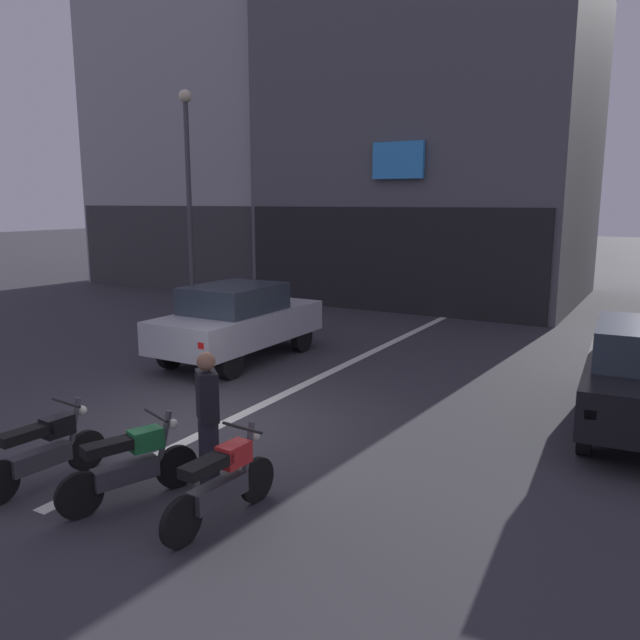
{
  "coord_description": "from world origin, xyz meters",
  "views": [
    {
      "loc": [
        5.85,
        -6.94,
        3.37
      ],
      "look_at": [
        0.7,
        2.0,
        1.4
      ],
      "focal_mm": 35.02,
      "sensor_mm": 36.0,
      "label": 1
    }
  ],
  "objects_px": {
    "motorcycle_green_row_left_mid": "(131,464)",
    "person_by_motorcycles": "(208,420)",
    "car_silver_crossing_near": "(238,320)",
    "motorcycle_black_row_leftmost": "(44,450)",
    "street_lamp": "(188,181)",
    "motorcycle_red_row_centre": "(222,482)"
  },
  "relations": [
    {
      "from": "person_by_motorcycles",
      "to": "car_silver_crossing_near",
      "type": "bearing_deg",
      "value": 124.11
    },
    {
      "from": "motorcycle_green_row_left_mid",
      "to": "person_by_motorcycles",
      "type": "xyz_separation_m",
      "value": [
        0.55,
        0.7,
        0.4
      ]
    },
    {
      "from": "car_silver_crossing_near",
      "to": "person_by_motorcycles",
      "type": "xyz_separation_m",
      "value": [
        3.45,
        -5.09,
        -0.03
      ]
    },
    {
      "from": "street_lamp",
      "to": "person_by_motorcycles",
      "type": "bearing_deg",
      "value": -47.78
    },
    {
      "from": "motorcycle_green_row_left_mid",
      "to": "motorcycle_red_row_centre",
      "type": "height_order",
      "value": "same"
    },
    {
      "from": "car_silver_crossing_near",
      "to": "motorcycle_black_row_leftmost",
      "type": "bearing_deg",
      "value": -74.2
    },
    {
      "from": "motorcycle_black_row_leftmost",
      "to": "motorcycle_green_row_left_mid",
      "type": "bearing_deg",
      "value": 10.92
    },
    {
      "from": "motorcycle_green_row_left_mid",
      "to": "person_by_motorcycles",
      "type": "height_order",
      "value": "person_by_motorcycles"
    },
    {
      "from": "street_lamp",
      "to": "person_by_motorcycles",
      "type": "distance_m",
      "value": 11.7
    },
    {
      "from": "car_silver_crossing_near",
      "to": "motorcycle_green_row_left_mid",
      "type": "relative_size",
      "value": 2.58
    },
    {
      "from": "street_lamp",
      "to": "motorcycle_red_row_centre",
      "type": "distance_m",
      "value": 12.62
    },
    {
      "from": "street_lamp",
      "to": "motorcycle_green_row_left_mid",
      "type": "distance_m",
      "value": 11.99
    },
    {
      "from": "motorcycle_green_row_left_mid",
      "to": "motorcycle_red_row_centre",
      "type": "xyz_separation_m",
      "value": [
        1.19,
        0.15,
        0.0
      ]
    },
    {
      "from": "motorcycle_black_row_leftmost",
      "to": "motorcycle_red_row_centre",
      "type": "distance_m",
      "value": 2.41
    },
    {
      "from": "car_silver_crossing_near",
      "to": "motorcycle_green_row_left_mid",
      "type": "xyz_separation_m",
      "value": [
        2.9,
        -5.79,
        -0.43
      ]
    },
    {
      "from": "motorcycle_red_row_centre",
      "to": "car_silver_crossing_near",
      "type": "bearing_deg",
      "value": 125.91
    },
    {
      "from": "motorcycle_red_row_centre",
      "to": "motorcycle_black_row_leftmost",
      "type": "bearing_deg",
      "value": -170.88
    },
    {
      "from": "motorcycle_red_row_centre",
      "to": "person_by_motorcycles",
      "type": "bearing_deg",
      "value": 139.21
    },
    {
      "from": "person_by_motorcycles",
      "to": "motorcycle_black_row_leftmost",
      "type": "bearing_deg",
      "value": -151.87
    },
    {
      "from": "motorcycle_green_row_left_mid",
      "to": "motorcycle_red_row_centre",
      "type": "bearing_deg",
      "value": 7.29
    },
    {
      "from": "street_lamp",
      "to": "motorcycle_green_row_left_mid",
      "type": "relative_size",
      "value": 4.01
    },
    {
      "from": "street_lamp",
      "to": "motorcycle_black_row_leftmost",
      "type": "height_order",
      "value": "street_lamp"
    }
  ]
}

